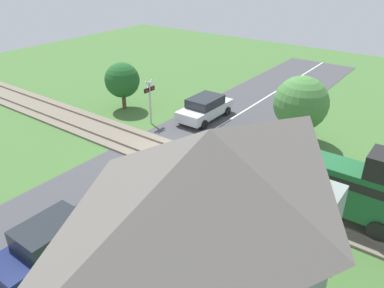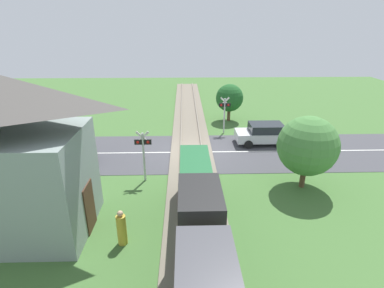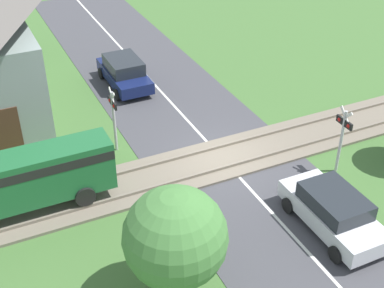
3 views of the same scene
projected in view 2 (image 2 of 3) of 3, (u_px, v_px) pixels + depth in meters
ground_plane at (191, 152)px, 20.26m from camera, size 60.00×60.00×0.00m
road_surface at (191, 152)px, 20.26m from camera, size 48.00×6.40×0.02m
track_bed at (191, 151)px, 20.24m from camera, size 2.80×48.00×0.24m
train at (204, 287)px, 7.66m from camera, size 1.58×15.62×3.18m
car_near_crossing at (266, 133)px, 21.44m from camera, size 4.24×1.94×1.51m
car_far_side at (58, 151)px, 18.42m from camera, size 4.19×1.92×1.54m
crossing_signal_west_approach at (225, 110)px, 23.14m from camera, size 0.90×0.18×2.91m
crossing_signal_east_approach at (143, 149)px, 15.98m from camera, size 0.90×0.18×2.91m
pedestrian_by_station at (122, 229)px, 11.65m from camera, size 0.38×0.38×1.52m
tree_roadside_hedge at (308, 146)px, 15.16m from camera, size 3.06×3.06×3.89m
tree_beyond_track at (230, 98)px, 26.15m from camera, size 2.39×2.39×3.26m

